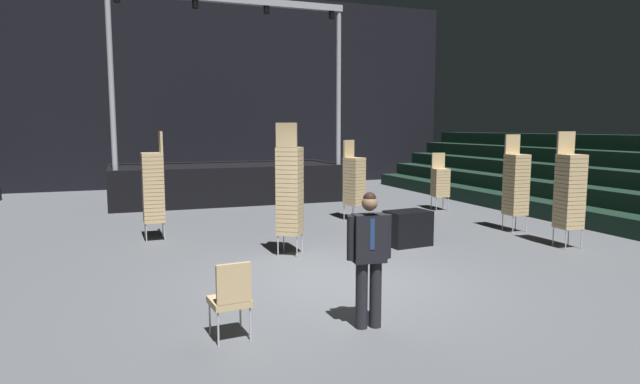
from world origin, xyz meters
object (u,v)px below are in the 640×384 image
at_px(chair_stack_mid_centre, 440,181).
at_px(chair_stack_rear_left, 354,180).
at_px(chair_stack_front_right, 516,183).
at_px(chair_stack_front_left, 290,190).
at_px(loose_chair_near_man, 231,296).
at_px(chair_stack_mid_right, 153,186).
at_px(chair_stack_mid_left, 570,190).
at_px(stage_riser, 227,180).
at_px(equipment_road_case, 408,228).
at_px(man_with_tie, 369,252).

relative_size(chair_stack_mid_centre, chair_stack_rear_left, 0.80).
bearing_deg(chair_stack_front_right, chair_stack_rear_left, -41.90).
xyz_separation_m(chair_stack_front_left, loose_chair_near_man, (-1.88, -3.79, -0.75)).
height_order(chair_stack_mid_right, loose_chair_near_man, chair_stack_mid_right).
bearing_deg(chair_stack_mid_left, chair_stack_mid_centre, -87.92).
distance_m(stage_riser, chair_stack_mid_centre, 7.08).
distance_m(stage_riser, chair_stack_mid_right, 6.44).
relative_size(chair_stack_mid_centre, equipment_road_case, 1.90).
xyz_separation_m(chair_stack_mid_right, chair_stack_mid_centre, (8.30, 1.54, -0.34)).
relative_size(chair_stack_front_left, chair_stack_mid_right, 1.07).
bearing_deg(stage_riser, chair_stack_rear_left, -63.24).
height_order(stage_riser, chair_stack_mid_right, stage_riser).
relative_size(stage_riser, chair_stack_rear_left, 3.52).
xyz_separation_m(chair_stack_mid_centre, chair_stack_rear_left, (-3.12, -0.67, 0.21)).
xyz_separation_m(chair_stack_front_right, chair_stack_rear_left, (-2.96, 2.79, -0.08)).
bearing_deg(chair_stack_front_right, chair_stack_mid_left, 86.88).
bearing_deg(man_with_tie, chair_stack_rear_left, -105.59).
relative_size(chair_stack_front_right, chair_stack_mid_left, 0.96).
xyz_separation_m(chair_stack_front_left, chair_stack_mid_left, (5.58, -1.38, -0.08)).
relative_size(chair_stack_mid_right, chair_stack_rear_left, 1.12).
bearing_deg(man_with_tie, chair_stack_mid_left, -148.76).
distance_m(man_with_tie, equipment_road_case, 4.82).
relative_size(chair_stack_mid_left, chair_stack_mid_right, 1.00).
height_order(chair_stack_mid_left, chair_stack_mid_centre, chair_stack_mid_left).
distance_m(man_with_tie, loose_chair_near_man, 1.73).
bearing_deg(chair_stack_front_right, stage_riser, -53.40).
relative_size(chair_stack_front_right, chair_stack_mid_centre, 1.35).
bearing_deg(man_with_tie, chair_stack_front_left, -86.05).
height_order(chair_stack_front_left, chair_stack_mid_centre, chair_stack_front_left).
bearing_deg(chair_stack_mid_centre, chair_stack_rear_left, 21.53).
xyz_separation_m(stage_riser, chair_stack_rear_left, (2.50, -4.97, 0.37)).
bearing_deg(chair_stack_rear_left, chair_stack_front_left, 21.63).
relative_size(stage_riser, man_with_tie, 4.42).
height_order(stage_riser, equipment_road_case, stage_riser).
distance_m(equipment_road_case, loose_chair_near_man, 5.78).
height_order(chair_stack_mid_right, chair_stack_rear_left, chair_stack_mid_right).
height_order(chair_stack_front_right, chair_stack_mid_centre, chair_stack_front_right).
xyz_separation_m(chair_stack_mid_right, equipment_road_case, (4.97, -2.40, -0.83)).
height_order(chair_stack_mid_left, equipment_road_case, chair_stack_mid_left).
relative_size(chair_stack_mid_left, equipment_road_case, 2.66).
bearing_deg(chair_stack_mid_centre, stage_riser, -27.98).
height_order(chair_stack_front_right, chair_stack_mid_right, chair_stack_mid_right).
xyz_separation_m(chair_stack_front_right, chair_stack_mid_centre, (0.16, 3.47, -0.29)).
relative_size(man_with_tie, equipment_road_case, 1.89).
xyz_separation_m(chair_stack_mid_right, loose_chair_near_man, (0.53, -6.10, -0.66)).
bearing_deg(chair_stack_front_left, chair_stack_mid_right, 169.86).
bearing_deg(equipment_road_case, chair_stack_rear_left, 86.37).
bearing_deg(chair_stack_rear_left, loose_chair_near_man, 29.01).
relative_size(chair_stack_front_left, chair_stack_mid_left, 1.07).
height_order(chair_stack_front_left, chair_stack_mid_right, chair_stack_front_left).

